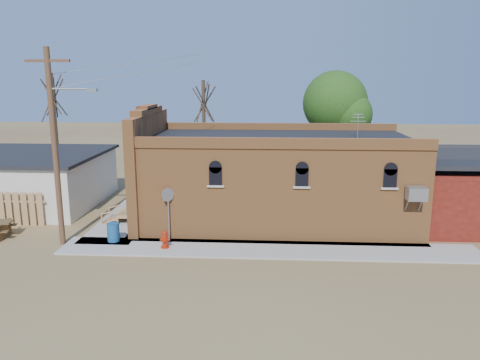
# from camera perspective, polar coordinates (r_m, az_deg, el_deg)

# --- Properties ---
(ground) EXTENTS (120.00, 120.00, 0.00)m
(ground) POSITION_cam_1_polar(r_m,az_deg,el_deg) (20.73, -0.72, -9.38)
(ground) COLOR brown
(ground) RESTS_ON ground
(sidewalk_south) EXTENTS (19.00, 2.20, 0.08)m
(sidewalk_south) POSITION_cam_1_polar(r_m,az_deg,el_deg) (21.51, 3.49, -8.46)
(sidewalk_south) COLOR #9E9991
(sidewalk_south) RESTS_ON ground
(sidewalk_west) EXTENTS (2.60, 10.00, 0.08)m
(sidewalk_west) POSITION_cam_1_polar(r_m,az_deg,el_deg) (27.43, -13.09, -4.11)
(sidewalk_west) COLOR #9E9991
(sidewalk_west) RESTS_ON ground
(brick_bar) EXTENTS (16.40, 7.97, 6.30)m
(brick_bar) POSITION_cam_1_polar(r_m,az_deg,el_deg) (25.27, 3.86, 0.16)
(brick_bar) COLOR #B66E37
(brick_bar) RESTS_ON ground
(red_shed) EXTENTS (5.40, 6.40, 4.30)m
(red_shed) POSITION_cam_1_polar(r_m,az_deg,el_deg) (27.24, 25.07, -0.25)
(red_shed) COLOR #56120E
(red_shed) RESTS_ON ground
(utility_pole) EXTENTS (3.12, 0.26, 9.00)m
(utility_pole) POSITION_cam_1_polar(r_m,az_deg,el_deg) (22.69, -21.56, 4.14)
(utility_pole) COLOR #4A341D
(utility_pole) RESTS_ON ground
(tree_bare_near) EXTENTS (2.80, 2.80, 7.65)m
(tree_bare_near) POSITION_cam_1_polar(r_m,az_deg,el_deg) (32.53, -4.47, 9.36)
(tree_bare_near) COLOR #4A372A
(tree_bare_near) RESTS_ON ground
(tree_bare_far) EXTENTS (2.80, 2.80, 8.16)m
(tree_bare_far) POSITION_cam_1_polar(r_m,az_deg,el_deg) (36.60, -21.83, 9.49)
(tree_bare_far) COLOR #4A372A
(tree_bare_far) RESTS_ON ground
(tree_leafy) EXTENTS (4.40, 4.40, 8.15)m
(tree_leafy) POSITION_cam_1_polar(r_m,az_deg,el_deg) (33.06, 11.51, 9.15)
(tree_leafy) COLOR #4A372A
(tree_leafy) RESTS_ON ground
(fire_hydrant) EXTENTS (0.49, 0.48, 0.83)m
(fire_hydrant) POSITION_cam_1_polar(r_m,az_deg,el_deg) (21.70, -9.16, -7.15)
(fire_hydrant) COLOR #9D1E09
(fire_hydrant) RESTS_ON sidewalk_south
(stop_sign) EXTENTS (0.52, 0.56, 2.60)m
(stop_sign) POSITION_cam_1_polar(r_m,az_deg,el_deg) (22.21, -8.76, -2.39)
(stop_sign) COLOR #95969B
(stop_sign) RESTS_ON sidewalk_south
(trash_barrel) EXTENTS (0.69, 0.69, 0.88)m
(trash_barrel) POSITION_cam_1_polar(r_m,az_deg,el_deg) (23.07, -15.19, -6.16)
(trash_barrel) COLOR navy
(trash_barrel) RESTS_ON sidewalk_west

